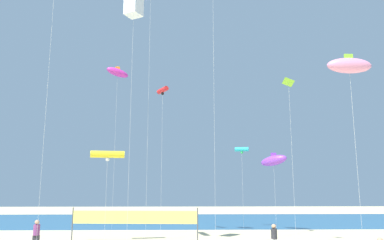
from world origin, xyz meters
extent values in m
cube|color=#28608C|center=(0.00, 28.49, 0.00)|extent=(120.00, 20.00, 0.01)
cylinder|color=#7A3872|center=(-8.75, 8.33, 1.14)|extent=(0.40, 0.40, 0.66)
sphere|color=tan|center=(-8.75, 8.33, 1.62)|extent=(0.30, 0.30, 0.30)
sphere|color=tan|center=(9.80, 1.08, 1.41)|extent=(0.26, 0.26, 0.26)
cylinder|color=#2D2D33|center=(6.23, 6.79, 1.04)|extent=(0.37, 0.37, 0.61)
sphere|color=tan|center=(6.23, 6.79, 1.48)|extent=(0.27, 0.27, 0.27)
cylinder|color=#4C4C51|center=(-7.27, 11.07, 1.20)|extent=(0.08, 0.08, 2.40)
cylinder|color=#4C4C51|center=(1.69, 10.41, 1.20)|extent=(0.08, 0.08, 2.40)
cube|color=#EAE566|center=(-2.79, 10.74, 1.73)|extent=(8.96, 0.68, 0.90)
cylinder|color=silver|center=(-1.15, 14.77, 6.08)|extent=(0.01, 0.01, 12.17)
cylinder|color=red|center=(-1.15, 14.77, 12.17)|extent=(1.10, 1.51, 0.42)
sphere|color=black|center=(-1.15, 14.77, 11.86)|extent=(0.25, 0.25, 0.25)
cylinder|color=silver|center=(8.77, 16.49, 3.09)|extent=(0.01, 0.01, 6.19)
ellipsoid|color=purple|center=(8.77, 16.49, 6.19)|extent=(2.58, 2.40, 1.27)
cube|color=purple|center=(8.77, 16.49, 6.57)|extent=(0.51, 0.06, 0.63)
cylinder|color=silver|center=(-1.99, 10.73, 9.67)|extent=(0.01, 0.01, 19.34)
cylinder|color=silver|center=(-5.86, 18.83, 7.51)|extent=(0.01, 0.01, 15.01)
ellipsoid|color=#D833A5|center=(-5.86, 18.83, 15.01)|extent=(2.44, 1.57, 1.28)
cube|color=orange|center=(-5.86, 18.83, 15.34)|extent=(0.44, 0.06, 0.55)
cylinder|color=silver|center=(6.39, 19.41, 3.74)|extent=(0.01, 0.01, 7.49)
cylinder|color=#26BFCC|center=(6.39, 19.41, 7.49)|extent=(1.39, 0.71, 0.42)
sphere|color=green|center=(6.39, 19.41, 7.18)|extent=(0.25, 0.25, 0.25)
cylinder|color=silver|center=(-4.75, 10.04, 3.08)|extent=(0.01, 0.01, 6.15)
cylinder|color=yellow|center=(-4.75, 10.04, 6.15)|extent=(2.43, 0.87, 0.50)
sphere|color=white|center=(-4.75, 10.04, 5.80)|extent=(0.30, 0.30, 0.30)
cylinder|color=silver|center=(7.84, 7.68, 5.44)|extent=(0.01, 0.01, 10.88)
pyramid|color=#8CD833|center=(7.87, 7.72, 10.95)|extent=(0.96, 0.96, 0.53)
cylinder|color=silver|center=(-7.40, 4.82, 10.83)|extent=(0.01, 0.01, 21.66)
cylinder|color=silver|center=(9.96, 3.11, 5.28)|extent=(0.01, 0.01, 10.57)
ellipsoid|color=pink|center=(9.96, 3.11, 10.57)|extent=(2.53, 0.94, 0.93)
cube|color=#8CD833|center=(9.96, 3.11, 10.94)|extent=(0.50, 0.06, 0.62)
cylinder|color=silver|center=(-2.74, 6.78, 8.00)|extent=(0.01, 0.01, 16.00)
cube|color=white|center=(-2.74, 6.78, 16.00)|extent=(1.33, 1.33, 1.56)
cylinder|color=silver|center=(2.68, 7.23, 10.59)|extent=(0.01, 0.01, 21.17)
camera|label=1|loc=(0.62, -16.66, 3.84)|focal=34.80mm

